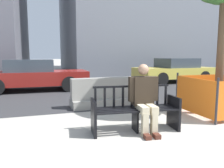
# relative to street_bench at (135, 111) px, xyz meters

# --- Properties ---
(ground_plane) EXTENTS (200.00, 200.00, 0.00)m
(ground_plane) POSITION_rel_street_bench_xyz_m (0.35, -0.96, -0.40)
(ground_plane) COLOR #ADA89E
(street_asphalt) EXTENTS (120.00, 12.00, 0.01)m
(street_asphalt) POSITION_rel_street_bench_xyz_m (0.35, 7.74, -0.39)
(street_asphalt) COLOR #333335
(street_asphalt) RESTS_ON ground
(street_bench) EXTENTS (1.73, 0.67, 0.88)m
(street_bench) POSITION_rel_street_bench_xyz_m (0.00, 0.00, 0.00)
(street_bench) COLOR black
(street_bench) RESTS_ON ground
(seated_person) EXTENTS (0.59, 0.75, 1.31)m
(seated_person) POSITION_rel_street_bench_xyz_m (0.16, -0.07, 0.29)
(seated_person) COLOR #2D2319
(seated_person) RESTS_ON ground
(jersey_barrier_centre) EXTENTS (2.03, 0.77, 0.84)m
(jersey_barrier_centre) POSITION_rel_street_bench_xyz_m (0.03, 2.23, -0.06)
(jersey_barrier_centre) COLOR gray
(jersey_barrier_centre) RESTS_ON ground
(construction_fence) EXTENTS (1.49, 1.49, 1.02)m
(construction_fence) POSITION_rel_street_bench_xyz_m (2.52, 0.53, 0.11)
(construction_fence) COLOR #2D2D33
(construction_fence) RESTS_ON ground
(car_taxi_near) EXTENTS (4.49, 2.21, 1.33)m
(car_taxi_near) POSITION_rel_street_bench_xyz_m (5.40, 6.81, 0.27)
(car_taxi_near) COLOR #DBC64C
(car_taxi_near) RESTS_ON ground
(car_sedan_mid) EXTENTS (4.41, 1.87, 1.32)m
(car_sedan_mid) POSITION_rel_street_bench_xyz_m (-2.06, 5.96, 0.25)
(car_sedan_mid) COLOR maroon
(car_sedan_mid) RESTS_ON ground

